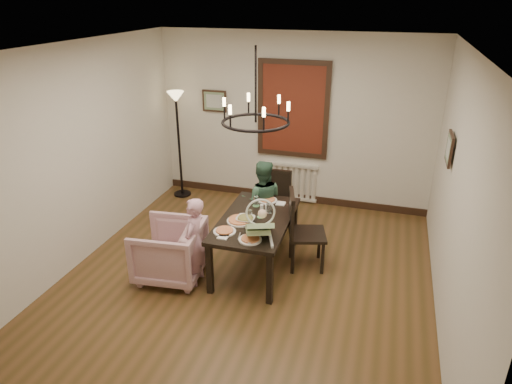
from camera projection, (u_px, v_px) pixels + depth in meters
The scene contains 17 objects.
room_shell at pixel (255, 165), 5.53m from camera, with size 4.51×5.00×2.81m.
dining_table at pixel (256, 224), 5.77m from camera, with size 0.87×1.53×0.71m.
chair_far at pixel (275, 202), 6.80m from camera, with size 0.40×0.40×0.90m, color black, non-canonical shape.
chair_right at pixel (307, 230), 5.84m from camera, with size 0.46×0.46×1.06m, color black, non-canonical shape.
armchair at pixel (169, 251), 5.68m from camera, with size 0.79×0.81×0.73m, color #CE9D9F.
elderly_woman at pixel (195, 249), 5.52m from camera, with size 0.34×0.22×0.94m, color #CA8E9F.
seated_man at pixel (262, 209), 6.46m from camera, with size 0.50×0.39×1.02m, color #375C44.
baby_bouncer at pixel (259, 225), 5.24m from camera, with size 0.36×0.49×0.32m, color #A9CB8C, non-canonical shape.
salad_bowl at pixel (245, 219), 5.65m from camera, with size 0.28×0.28×0.07m, color white.
pizza_platter at pixel (240, 220), 5.65m from camera, with size 0.33×0.33×0.04m, color tan.
drinking_glass at pixel (250, 215), 5.68m from camera, with size 0.06×0.06×0.13m, color silver.
window_blinds at pixel (293, 110), 7.28m from camera, with size 1.00×0.03×1.40m, color maroon.
radiator at pixel (291, 181), 7.80m from camera, with size 0.92×0.12×0.62m, color silver, non-canonical shape.
picture_back at pixel (214, 101), 7.63m from camera, with size 0.42×0.03×0.36m, color black.
picture_right at pixel (450, 149), 5.31m from camera, with size 0.42×0.03×0.36m, color black.
floor_lamp at pixel (179, 146), 7.80m from camera, with size 0.30×0.30×1.80m, color black, non-canonical shape.
chandelier at pixel (256, 122), 5.24m from camera, with size 0.80×0.80×0.04m, color black.
Camera 1 is at (1.51, -4.60, 3.32)m, focal length 32.00 mm.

